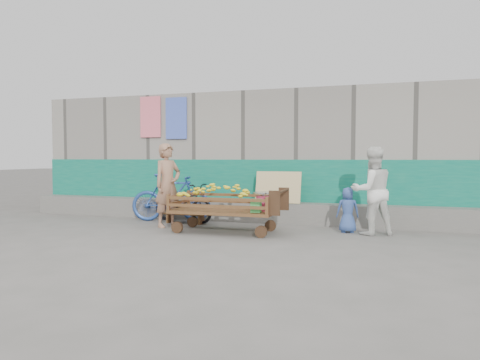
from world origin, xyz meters
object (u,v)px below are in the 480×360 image
(banana_cart, at_px, (222,200))
(bicycle_blue, at_px, (171,198))
(woman, at_px, (372,191))
(vendor_man, at_px, (168,185))
(bicycle_dark, at_px, (183,203))
(bench, at_px, (185,215))
(child, at_px, (348,210))

(banana_cart, height_order, bicycle_blue, bicycle_blue)
(woman, bearing_deg, vendor_man, -19.66)
(banana_cart, distance_m, bicycle_blue, 1.89)
(woman, distance_m, bicycle_dark, 4.11)
(bench, xyz_separation_m, child, (3.48, -0.12, 0.27))
(banana_cart, xyz_separation_m, bicycle_dark, (-1.31, 1.00, -0.20))
(banana_cart, distance_m, bicycle_dark, 1.66)
(bicycle_blue, bearing_deg, woman, -111.12)
(bench, relative_size, woman, 0.57)
(woman, bearing_deg, bench, -27.32)
(banana_cart, xyz_separation_m, woman, (2.77, 0.60, 0.20))
(bench, height_order, woman, woman)
(child, relative_size, bicycle_dark, 0.53)
(bench, height_order, child, child)
(woman, relative_size, child, 1.89)
(bench, xyz_separation_m, woman, (3.93, -0.21, 0.65))
(bench, height_order, bicycle_dark, bicycle_dark)
(woman, bearing_deg, banana_cart, -12.09)
(woman, height_order, bicycle_dark, woman)
(banana_cart, relative_size, vendor_man, 1.25)
(bench, xyz_separation_m, bicycle_blue, (-0.44, 0.20, 0.37))
(woman, bearing_deg, child, -35.22)
(vendor_man, xyz_separation_m, bicycle_blue, (-0.29, 0.73, -0.33))
(child, bearing_deg, bench, -11.36)
(bench, bearing_deg, woman, -3.08)
(woman, bearing_deg, bicycle_blue, -29.58)
(vendor_man, bearing_deg, bicycle_blue, 47.22)
(vendor_man, relative_size, woman, 1.05)
(bench, bearing_deg, bicycle_blue, 155.76)
(banana_cart, bearing_deg, bicycle_blue, 147.89)
(bicycle_blue, bearing_deg, bench, -130.03)
(vendor_man, height_order, woman, vendor_man)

